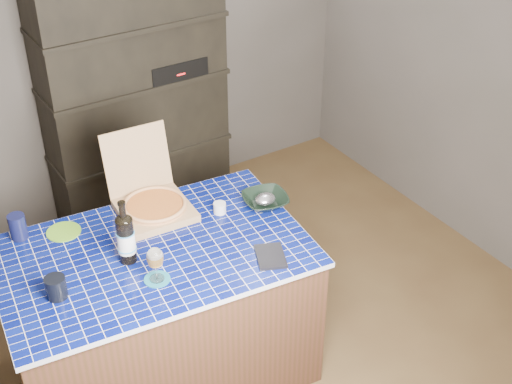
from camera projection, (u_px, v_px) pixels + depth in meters
room at (258, 153)px, 3.48m from camera, size 3.50×3.50×3.50m
shelving_unit at (136, 100)px, 4.75m from camera, size 1.20×0.41×1.80m
kitchen_island at (159, 313)px, 3.74m from camera, size 1.61×1.11×0.83m
pizza_box at (153, 203)px, 3.77m from camera, size 0.39×0.46×0.40m
mead_bottle at (126, 238)px, 3.38m from camera, size 0.09×0.09×0.34m
teal_trivet at (157, 279)px, 3.33m from camera, size 0.13×0.13×0.01m
wine_glass at (155, 258)px, 3.26m from camera, size 0.08×0.08×0.18m
tumbler at (56, 287)px, 3.21m from camera, size 0.10×0.10×0.11m
dvd_case at (270, 256)px, 3.47m from camera, size 0.20×0.23×0.02m
bowl at (265, 201)px, 3.83m from camera, size 0.28×0.28×0.06m
foil_contents at (265, 199)px, 3.83m from camera, size 0.12×0.10×0.06m
white_jar at (220, 208)px, 3.78m from camera, size 0.07×0.07×0.06m
navy_cup at (18, 227)px, 3.57m from camera, size 0.09×0.09×0.14m
green_trivet at (64, 232)px, 3.64m from camera, size 0.18×0.18×0.01m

